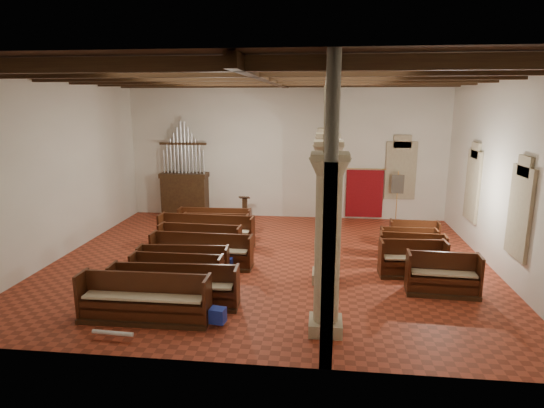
{
  "coord_description": "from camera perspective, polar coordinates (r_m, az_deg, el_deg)",
  "views": [
    {
      "loc": [
        1.65,
        -14.0,
        5.11
      ],
      "look_at": [
        0.02,
        0.5,
        1.81
      ],
      "focal_mm": 30.0,
      "sensor_mm": 36.0,
      "label": 1
    }
  ],
  "objects": [
    {
      "name": "floor",
      "position": [
        14.99,
        -0.28,
        -7.19
      ],
      "size": [
        14.0,
        14.0,
        0.0
      ],
      "primitive_type": "plane",
      "color": "#9E3922",
      "rests_on": "ground"
    },
    {
      "name": "ceiling",
      "position": [
        14.13,
        -0.31,
        16.35
      ],
      "size": [
        14.0,
        14.0,
        0.0
      ],
      "primitive_type": "plane",
      "rotation": [
        3.14,
        0.0,
        0.0
      ],
      "color": "black",
      "rests_on": "wall_back"
    },
    {
      "name": "wall_back",
      "position": [
        20.18,
        1.72,
        6.73
      ],
      "size": [
        14.0,
        0.02,
        6.0
      ],
      "primitive_type": "cube",
      "color": "white",
      "rests_on": "floor"
    },
    {
      "name": "wall_front",
      "position": [
        8.44,
        -5.08,
        -1.78
      ],
      "size": [
        14.0,
        0.02,
        6.0
      ],
      "primitive_type": "cube",
      "color": "white",
      "rests_on": "floor"
    },
    {
      "name": "wall_left",
      "position": [
        16.59,
        -25.13,
        4.23
      ],
      "size": [
        0.02,
        12.0,
        6.0
      ],
      "primitive_type": "cube",
      "color": "white",
      "rests_on": "floor"
    },
    {
      "name": "wall_right",
      "position": [
        15.13,
        27.1,
        3.32
      ],
      "size": [
        0.02,
        12.0,
        6.0
      ],
      "primitive_type": "cube",
      "color": "white",
      "rests_on": "floor"
    },
    {
      "name": "ceiling_beams",
      "position": [
        14.12,
        -0.31,
        15.62
      ],
      "size": [
        13.8,
        11.8,
        0.3
      ],
      "primitive_type": null,
      "color": "#3B2812",
      "rests_on": "wall_back"
    },
    {
      "name": "arcade",
      "position": [
        14.09,
        7.04,
        6.34
      ],
      "size": [
        0.9,
        11.9,
        6.0
      ],
      "color": "tan",
      "rests_on": "floor"
    },
    {
      "name": "window_right_a",
      "position": [
        13.9,
        28.81,
        -0.95
      ],
      "size": [
        0.03,
        1.0,
        2.2
      ],
      "primitive_type": "cube",
      "color": "#2B614E",
      "rests_on": "wall_right"
    },
    {
      "name": "window_right_b",
      "position": [
        17.58,
        23.99,
        2.1
      ],
      "size": [
        0.03,
        1.0,
        2.2
      ],
      "primitive_type": "cube",
      "color": "#2B614E",
      "rests_on": "wall_right"
    },
    {
      "name": "window_back",
      "position": [
        20.47,
        15.82,
        4.08
      ],
      "size": [
        1.0,
        0.03,
        2.2
      ],
      "primitive_type": "cube",
      "color": "#2B614E",
      "rests_on": "wall_back"
    },
    {
      "name": "pipe_organ",
      "position": [
        20.79,
        -10.9,
        2.14
      ],
      "size": [
        2.1,
        0.85,
        4.4
      ],
      "color": "#3B2812",
      "rests_on": "floor"
    },
    {
      "name": "lectern",
      "position": [
        20.03,
        -3.43,
        -0.72
      ],
      "size": [
        0.45,
        0.45,
        1.11
      ],
      "rotation": [
        0.0,
        0.0,
        -0.01
      ],
      "color": "#3D2013",
      "rests_on": "floor"
    },
    {
      "name": "dossal_curtain",
      "position": [
        20.39,
        11.52,
        1.32
      ],
      "size": [
        1.8,
        0.07,
        2.17
      ],
      "color": "maroon",
      "rests_on": "floor"
    },
    {
      "name": "processional_banner",
      "position": [
        20.22,
        15.35,
        -0.09
      ],
      "size": [
        0.51,
        0.65,
        2.24
      ],
      "rotation": [
        0.0,
        0.0,
        -0.13
      ],
      "color": "#3B2812",
      "rests_on": "floor"
    },
    {
      "name": "hymnal_box_a",
      "position": [
        10.89,
        -6.83,
        -13.71
      ],
      "size": [
        0.39,
        0.34,
        0.35
      ],
      "primitive_type": "cube",
      "rotation": [
        0.0,
        0.0,
        -0.15
      ],
      "color": "navy",
      "rests_on": "floor"
    },
    {
      "name": "hymnal_box_b",
      "position": [
        12.14,
        -6.98,
        -10.93
      ],
      "size": [
        0.32,
        0.27,
        0.31
      ],
      "primitive_type": "cube",
      "rotation": [
        0.0,
        0.0,
        0.06
      ],
      "color": "navy",
      "rests_on": "floor"
    },
    {
      "name": "hymnal_box_c",
      "position": [
        14.04,
        -5.72,
        -7.46
      ],
      "size": [
        0.37,
        0.3,
        0.36
      ],
      "primitive_type": "cube",
      "rotation": [
        0.0,
        0.0,
        -0.04
      ],
      "color": "navy",
      "rests_on": "floor"
    },
    {
      "name": "tube_heater_a",
      "position": [
        10.9,
        -19.35,
        -15.03
      ],
      "size": [
        0.95,
        0.14,
        0.09
      ],
      "primitive_type": "cylinder",
      "rotation": [
        0.0,
        1.57,
        -0.05
      ],
      "color": "silver",
      "rests_on": "floor"
    },
    {
      "name": "tube_heater_b",
      "position": [
        12.99,
        -16.97,
        -10.24
      ],
      "size": [
        0.83,
        0.44,
        0.09
      ],
      "primitive_type": "cylinder",
      "rotation": [
        0.0,
        1.57,
        0.42
      ],
      "color": "silver",
      "rests_on": "floor"
    },
    {
      "name": "nave_pew_0",
      "position": [
        11.45,
        -15.69,
        -12.17
      ],
      "size": [
        3.14,
        0.79,
        1.15
      ],
      "rotation": [
        0.0,
        0.0,
        0.01
      ],
      "color": "#3B2812",
      "rests_on": "floor"
    },
    {
      "name": "nave_pew_1",
      "position": [
        12.04,
        -12.11,
        -10.83
      ],
      "size": [
        3.3,
        0.86,
        1.08
      ],
      "rotation": [
        0.0,
        0.0,
        0.04
      ],
      "color": "#3B2812",
      "rests_on": "floor"
    },
    {
      "name": "nave_pew_2",
      "position": [
        13.05,
        -11.81,
        -9.03
      ],
      "size": [
        2.56,
        0.67,
        0.99
      ],
      "rotation": [
        0.0,
        0.0,
        -0.0
      ],
      "color": "#3B2812",
      "rests_on": "floor"
    },
    {
      "name": "nave_pew_3",
      "position": [
        13.72,
        -11.01,
        -7.92
      ],
      "size": [
        2.68,
        0.84,
        0.99
      ],
      "rotation": [
        0.0,
        0.0,
        0.07
      ],
      "color": "#3B2812",
      "rests_on": "floor"
    },
    {
      "name": "nave_pew_4",
      "position": [
        14.57,
        -8.82,
        -6.48
      ],
      "size": [
        3.23,
        0.79,
        1.06
      ],
      "rotation": [
        0.0,
        0.0,
        -0.02
      ],
      "color": "#3B2812",
      "rests_on": "floor"
    },
    {
      "name": "nave_pew_5",
      "position": [
        15.56,
        -9.0,
        -5.21
      ],
      "size": [
        2.81,
        0.84,
        1.08
      ],
      "rotation": [
        0.0,
        0.0,
        -0.04
      ],
      "color": "#3B2812",
      "rests_on": "floor"
    },
    {
      "name": "nave_pew_6",
      "position": [
        16.56,
        -8.24,
        -4.02
      ],
      "size": [
        3.48,
        0.9,
        1.14
      ],
      "rotation": [
        0.0,
        0.0,
        -0.04
      ],
      "color": "#3B2812",
      "rests_on": "floor"
    },
    {
      "name": "nave_pew_7",
      "position": [
        17.34,
        -7.07,
        -3.39
      ],
      "size": [
        2.51,
        0.71,
        0.98
      ],
      "rotation": [
        0.0,
        0.0,
        0.02
      ],
      "color": "#3B2812",
      "rests_on": "floor"
    },
    {
      "name": "nave_pew_8",
      "position": [
        18.18,
        -7.18,
        -2.63
      ],
      "size": [
        2.89,
        0.74,
        0.99
      ],
      "rotation": [
        0.0,
        0.0,
        0.03
      ],
      "color": "#3B2812",
      "rests_on": "floor"
    },
    {
      "name": "aisle_pew_0",
      "position": [
        13.28,
        20.59,
        -8.96
      ],
      "size": [
        1.94,
        0.86,
        1.13
      ],
      "rotation": [
        0.0,
        0.0,
        -0.05
      ],
      "color": "#3B2812",
      "rests_on": "floor"
    },
    {
      "name": "aisle_pew_1",
      "position": [
        14.28,
        17.19,
        -7.24
      ],
      "size": [
        1.97,
        0.82,
        1.09
      ],
      "rotation": [
        0.0,
        0.0,
        0.05
      ],
      "color": "#3B2812",
      "rests_on": "floor"
    },
    {
      "name": "aisle_pew_2",
      "position": [
        15.17,
        17.15,
        -6.15
      ],
      "size": [
        2.08,
        0.82,
        1.03
      ],
      "rotation": [
        0.0,
        0.0,
        -0.07
      ],
      "color": "#3B2812",
      "rests_on": "floor"
    },
    {
      "name": "aisle_pew_3",
      "position": [
        15.96,
        16.71,
        -5.24
      ],
      "size": [
        1.84,
        0.66,
        0.99
      ],
      "rotation": [
        0.0,
        0.0,
        0.0
      ],
      "color": "#3B2812",
      "rests_on": "floor"
    },
    {
      "name": "aisle_pew_4",
      "position": [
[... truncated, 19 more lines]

